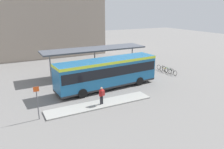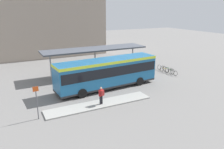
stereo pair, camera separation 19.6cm
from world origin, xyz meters
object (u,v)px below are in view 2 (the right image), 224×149
object	(u,v)px
potted_planter_near_shelter	(114,73)
platform_sign	(37,101)
pedestrian_waiting	(101,95)
bicycle_yellow	(164,70)
bicycle_black	(173,72)
city_bus	(107,71)
bicycle_white	(162,68)
bicycle_green	(170,71)
potted_planter_far_side	(145,69)

from	to	relation	value
potted_planter_near_shelter	platform_sign	bearing A→B (deg)	-147.25
pedestrian_waiting	bicycle_yellow	xyz separation A→B (m)	(12.43, 6.10, -0.73)
bicycle_black	platform_sign	world-z (taller)	platform_sign
pedestrian_waiting	platform_sign	bearing A→B (deg)	76.47
city_bus	pedestrian_waiting	world-z (taller)	city_bus
bicycle_white	platform_sign	size ratio (longest dim) A/B	0.59
pedestrian_waiting	potted_planter_near_shelter	world-z (taller)	pedestrian_waiting
bicycle_black	bicycle_white	world-z (taller)	bicycle_white
pedestrian_waiting	bicycle_yellow	world-z (taller)	pedestrian_waiting
bicycle_green	bicycle_yellow	world-z (taller)	bicycle_green
bicycle_green	bicycle_yellow	distance (m)	0.85
city_bus	platform_sign	size ratio (longest dim) A/B	4.22
potted_planter_far_side	city_bus	bearing A→B (deg)	-159.15
pedestrian_waiting	potted_planter_far_side	xyz separation A→B (m)	(9.46, 6.61, -0.46)
bicycle_yellow	potted_planter_near_shelter	bearing A→B (deg)	-100.00
city_bus	bicycle_white	size ratio (longest dim) A/B	7.11
bicycle_black	bicycle_yellow	bearing A→B (deg)	177.53
potted_planter_far_side	platform_sign	size ratio (longest dim) A/B	0.42
bicycle_green	platform_sign	size ratio (longest dim) A/B	0.64
bicycle_white	potted_planter_near_shelter	world-z (taller)	potted_planter_near_shelter
bicycle_yellow	platform_sign	distance (m)	19.12
bicycle_white	potted_planter_near_shelter	distance (m)	7.97
bicycle_white	bicycle_green	bearing A→B (deg)	169.68
potted_planter_near_shelter	potted_planter_far_side	world-z (taller)	potted_planter_near_shelter
bicycle_black	bicycle_green	bearing A→B (deg)	164.90
bicycle_yellow	potted_planter_far_side	bearing A→B (deg)	-106.06
bicycle_green	city_bus	bearing A→B (deg)	93.61
bicycle_green	platform_sign	distance (m)	19.10
bicycle_white	potted_planter_far_side	size ratio (longest dim) A/B	1.42
bicycle_green	potted_planter_near_shelter	bearing A→B (deg)	76.83
bicycle_black	platform_sign	size ratio (longest dim) A/B	0.56
city_bus	bicycle_green	world-z (taller)	city_bus
bicycle_black	potted_planter_near_shelter	distance (m)	8.11
pedestrian_waiting	potted_planter_far_side	size ratio (longest dim) A/B	1.41
city_bus	platform_sign	xyz separation A→B (m)	(-8.16, -4.04, -0.36)
bicycle_yellow	potted_planter_far_side	xyz separation A→B (m)	(-2.98, 0.51, 0.28)
potted_planter_near_shelter	platform_sign	size ratio (longest dim) A/B	0.51
pedestrian_waiting	bicycle_white	world-z (taller)	pedestrian_waiting
potted_planter_near_shelter	platform_sign	distance (m)	12.35
bicycle_yellow	potted_planter_near_shelter	size ratio (longest dim) A/B	1.09
bicycle_yellow	bicycle_white	bearing A→B (deg)	156.48
bicycle_black	potted_planter_far_side	size ratio (longest dim) A/B	1.35
city_bus	bicycle_black	distance (m)	10.15
bicycle_white	potted_planter_far_side	xyz separation A→B (m)	(-3.23, -0.31, 0.25)
bicycle_green	bicycle_yellow	bearing A→B (deg)	12.44
bicycle_green	bicycle_white	size ratio (longest dim) A/B	1.08
bicycle_black	platform_sign	distance (m)	18.76
bicycle_yellow	bicycle_white	xyz separation A→B (m)	(0.26, 0.82, 0.03)
bicycle_black	bicycle_yellow	xyz separation A→B (m)	(-0.11, 1.64, -0.01)
bicycle_black	potted_planter_near_shelter	size ratio (longest dim) A/B	1.12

